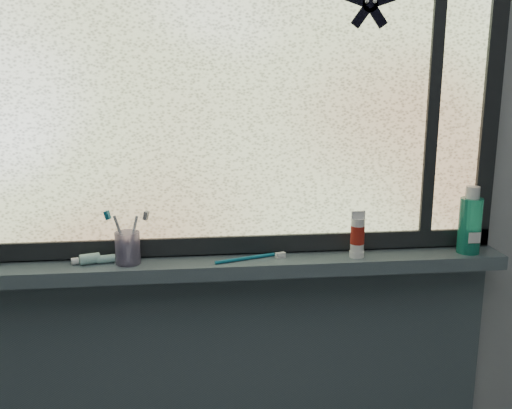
{
  "coord_description": "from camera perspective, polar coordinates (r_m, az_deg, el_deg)",
  "views": [
    {
      "loc": [
        -0.09,
        -0.32,
        1.54
      ],
      "look_at": [
        0.06,
        1.05,
        1.22
      ],
      "focal_mm": 40.0,
      "sensor_mm": 36.0,
      "label": 1
    }
  ],
  "objects": [
    {
      "name": "starfish_sticker",
      "position": [
        1.67,
        11.33,
        19.06
      ],
      "size": [
        0.15,
        0.02,
        0.15
      ],
      "primitive_type": null,
      "color": "black",
      "rests_on": "window_pane"
    },
    {
      "name": "cream_tube",
      "position": [
        1.66,
        10.12,
        -2.79
      ],
      "size": [
        0.05,
        0.05,
        0.1
      ],
      "primitive_type": "cylinder",
      "rotation": [
        0.0,
        0.0,
        0.41
      ],
      "color": "silver",
      "rests_on": "windowsill"
    },
    {
      "name": "window_pane",
      "position": [
        1.6,
        -3.27,
        12.73
      ],
      "size": [
        1.5,
        0.01,
        1.0
      ],
      "primitive_type": "cube",
      "color": "silver",
      "rests_on": "wall_back"
    },
    {
      "name": "mouthwash_bottle",
      "position": [
        1.78,
        20.64,
        -1.45
      ],
      "size": [
        0.08,
        0.08,
        0.16
      ],
      "primitive_type": "cylinder",
      "rotation": [
        0.0,
        0.0,
        -0.2
      ],
      "color": "#1FA384",
      "rests_on": "windowsill"
    },
    {
      "name": "frame_right",
      "position": [
        1.81,
        22.59,
        11.82
      ],
      "size": [
        0.05,
        0.03,
        1.1
      ],
      "primitive_type": "cube",
      "color": "black",
      "rests_on": "wall_back"
    },
    {
      "name": "windowsill",
      "position": [
        1.64,
        -2.92,
        -6.14
      ],
      "size": [
        1.62,
        0.14,
        0.04
      ],
      "primitive_type": "cube",
      "color": "#45545C",
      "rests_on": "wall_back"
    },
    {
      "name": "toothbrush_lying",
      "position": [
        1.62,
        -1.07,
        -5.32
      ],
      "size": [
        0.22,
        0.09,
        0.02
      ],
      "primitive_type": null,
      "rotation": [
        0.0,
        0.0,
        0.32
      ],
      "color": "#0D607D",
      "rests_on": "windowsill"
    },
    {
      "name": "frame_bottom",
      "position": [
        1.67,
        -3.05,
        -3.98
      ],
      "size": [
        1.6,
        0.03,
        0.05
      ],
      "primitive_type": "cube",
      "color": "black",
      "rests_on": "windowsill"
    },
    {
      "name": "wall_back",
      "position": [
        1.65,
        -3.19,
        2.96
      ],
      "size": [
        3.0,
        0.01,
        2.5
      ],
      "primitive_type": "cube",
      "color": "#9EA3A8",
      "rests_on": "ground"
    },
    {
      "name": "frame_mullion",
      "position": [
        1.74,
        17.41,
        12.2
      ],
      "size": [
        0.03,
        0.03,
        1.0
      ],
      "primitive_type": "cube",
      "color": "black",
      "rests_on": "wall_back"
    },
    {
      "name": "toothbrush_cup",
      "position": [
        1.62,
        -12.71,
        -4.25
      ],
      "size": [
        0.09,
        0.09,
        0.09
      ],
      "primitive_type": "cylinder",
      "rotation": [
        0.0,
        0.0,
        -0.33
      ],
      "color": "#998FBD",
      "rests_on": "windowsill"
    },
    {
      "name": "toothpaste_tube",
      "position": [
        1.65,
        -15.69,
        -5.23
      ],
      "size": [
        0.17,
        0.08,
        0.03
      ],
      "primitive_type": null,
      "rotation": [
        0.0,
        0.0,
        0.29
      ],
      "color": "white",
      "rests_on": "windowsill"
    }
  ]
}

